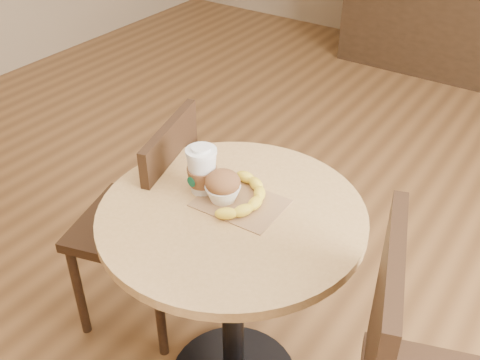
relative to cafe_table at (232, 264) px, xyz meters
The scene contains 6 objects.
cafe_table is the anchor object (origin of this frame).
chair_left 0.44m from the cafe_table, 168.72° to the left, with size 0.47×0.47×0.87m.
kraft_bag 0.21m from the cafe_table, 88.97° to the left, with size 0.24×0.18×0.00m, color #916A46.
coffee_cup 0.30m from the cafe_table, 166.08° to the left, with size 0.09×0.09×0.15m.
muffin 0.25m from the cafe_table, 151.84° to the left, with size 0.10×0.10×0.09m.
banana 0.23m from the cafe_table, 88.11° to the left, with size 0.16×0.24×0.03m, color yellow, non-canonical shape.
Camera 1 is at (0.62, -0.98, 1.69)m, focal length 42.00 mm.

